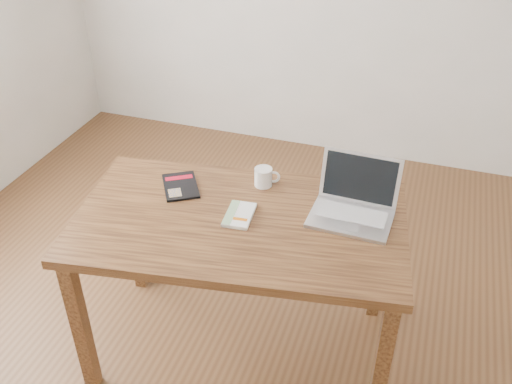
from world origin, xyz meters
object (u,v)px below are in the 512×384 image
(desk, at_px, (240,236))
(black_guidebook, at_px, (181,186))
(coffee_mug, at_px, (264,177))
(laptop, at_px, (354,204))
(white_guidebook, at_px, (239,215))

(desk, bearing_deg, black_guidebook, 148.79)
(desk, bearing_deg, coffee_mug, 77.37)
(black_guidebook, height_order, coffee_mug, coffee_mug)
(desk, distance_m, black_guidebook, 0.36)
(laptop, height_order, coffee_mug, laptop)
(black_guidebook, bearing_deg, desk, -54.31)
(white_guidebook, bearing_deg, laptop, 15.57)
(laptop, bearing_deg, white_guidebook, -156.96)
(desk, relative_size, coffee_mug, 12.90)
(desk, relative_size, white_guidebook, 7.78)
(white_guidebook, xyz_separation_m, coffee_mug, (0.02, 0.25, 0.04))
(coffee_mug, bearing_deg, white_guidebook, -113.05)
(black_guidebook, bearing_deg, laptop, -28.41)
(desk, relative_size, laptop, 4.28)
(white_guidebook, distance_m, laptop, 0.46)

